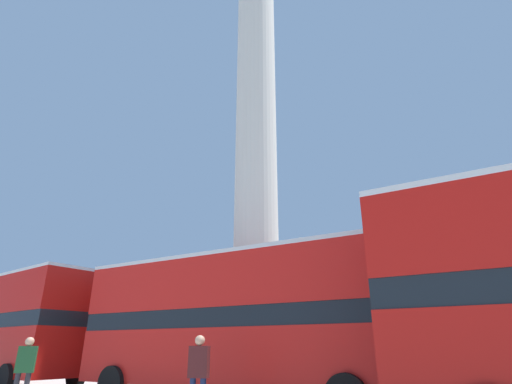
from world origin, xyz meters
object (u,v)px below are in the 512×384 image
(monument_column, at_px, (256,170))
(pedestrian_near_lamp, at_px, (25,367))
(pedestrian_by_plinth, at_px, (199,371))
(bus_b, at_px, (13,325))
(street_lamp, at_px, (303,304))
(bus_c, at_px, (237,319))

(monument_column, bearing_deg, pedestrian_near_lamp, -103.10)
(monument_column, bearing_deg, pedestrian_by_plinth, -64.07)
(pedestrian_near_lamp, bearing_deg, pedestrian_by_plinth, -37.68)
(pedestrian_near_lamp, bearing_deg, bus_b, 107.25)
(monument_column, xyz_separation_m, street_lamp, (3.97, -2.96, -6.76))
(pedestrian_by_plinth, bearing_deg, street_lamp, 59.68)
(pedestrian_by_plinth, bearing_deg, bus_b, 152.48)
(bus_c, relative_size, street_lamp, 2.21)
(bus_c, xyz_separation_m, pedestrian_by_plinth, (1.02, -2.70, -1.33))
(street_lamp, bearing_deg, pedestrian_near_lamp, -137.97)
(bus_c, relative_size, pedestrian_near_lamp, 6.05)
(monument_column, relative_size, bus_b, 2.47)
(street_lamp, bearing_deg, monument_column, 143.30)
(monument_column, height_order, bus_c, monument_column)
(monument_column, distance_m, bus_b, 12.92)
(pedestrian_by_plinth, bearing_deg, bus_c, 89.32)
(street_lamp, height_order, pedestrian_near_lamp, street_lamp)
(bus_c, xyz_separation_m, street_lamp, (1.64, 1.23, 0.45))
(pedestrian_by_plinth, bearing_deg, monument_column, 94.54)
(bus_b, relative_size, bus_c, 0.93)
(monument_column, distance_m, pedestrian_by_plinth, 11.47)
(bus_c, bearing_deg, pedestrian_by_plinth, -74.88)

